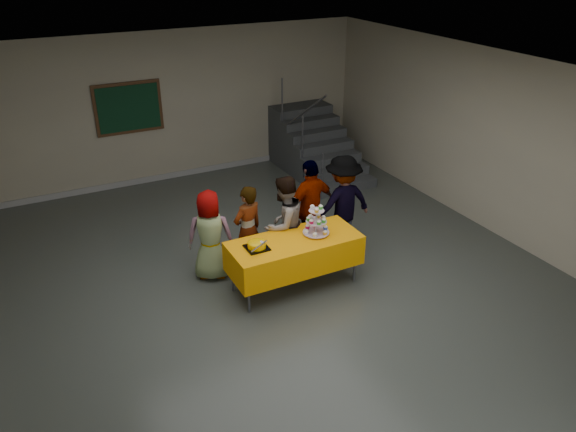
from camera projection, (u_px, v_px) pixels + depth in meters
name	position (u px, v px, depth m)	size (l,w,h in m)	color
room_shell	(289.00, 153.00, 7.04)	(10.00, 10.04, 3.02)	#4C514C
bake_table	(294.00, 253.00, 7.94)	(1.88, 0.78, 0.77)	#595960
cupcake_stand	(316.00, 223.00, 7.92)	(0.38, 0.38, 0.44)	silver
bear_cake	(257.00, 244.00, 7.60)	(0.32, 0.36, 0.12)	black
schoolchild_a	(210.00, 235.00, 8.13)	(0.67, 0.44, 1.38)	slate
schoolchild_b	(248.00, 230.00, 8.25)	(0.51, 0.33, 1.40)	slate
schoolchild_c	(284.00, 224.00, 8.30)	(0.73, 0.57, 1.50)	slate
schoolchild_d	(311.00, 207.00, 8.77)	(0.91, 0.38, 1.56)	slate
schoolchild_e	(343.00, 203.00, 8.88)	(1.02, 0.58, 1.57)	slate
staircase	(313.00, 147.00, 12.15)	(1.30, 2.40, 2.04)	#424447
noticeboard	(129.00, 108.00, 10.83)	(1.30, 0.05, 1.00)	#472B16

